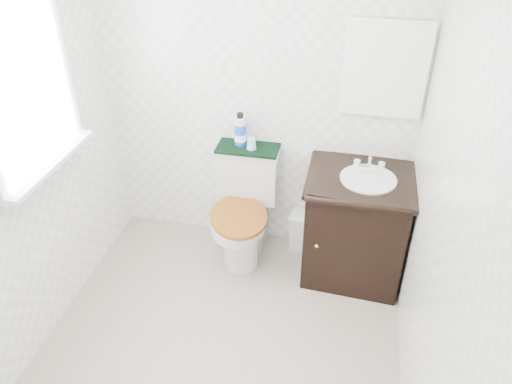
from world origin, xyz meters
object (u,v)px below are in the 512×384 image
at_px(vanity, 357,224).
at_px(trash_bin, 304,231).
at_px(toilet, 245,213).
at_px(mouthwash_bottle, 240,130).
at_px(cup, 251,143).

bearing_deg(vanity, trash_bin, 152.73).
relative_size(toilet, mouthwash_bottle, 3.46).
height_order(trash_bin, cup, cup).
xyz_separation_m(vanity, mouthwash_bottle, (-0.88, 0.22, 0.53)).
height_order(toilet, cup, cup).
bearing_deg(cup, mouthwash_bottle, 151.86).
bearing_deg(cup, toilet, -105.73).
relative_size(vanity, trash_bin, 2.97).
xyz_separation_m(toilet, trash_bin, (0.44, 0.13, -0.21)).
xyz_separation_m(trash_bin, mouthwash_bottle, (-0.50, 0.02, 0.80)).
bearing_deg(vanity, mouthwash_bottle, 166.12).
distance_m(vanity, trash_bin, 0.51).
bearing_deg(trash_bin, vanity, -27.27).
height_order(vanity, trash_bin, vanity).
bearing_deg(vanity, toilet, 175.62).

